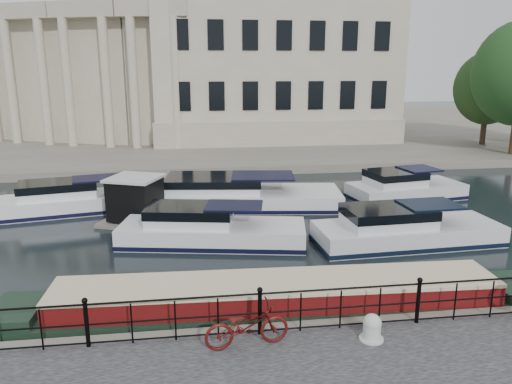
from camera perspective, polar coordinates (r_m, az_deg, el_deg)
ground_plane at (r=14.75m, az=-0.87°, el=-13.38°), size 160.00×160.00×0.00m
far_bank at (r=52.41m, az=-6.18°, el=7.00°), size 120.00×42.00×0.55m
railing at (r=12.22m, az=0.44°, el=-13.24°), size 24.14×0.14×1.22m
civic_building at (r=47.68m, az=-7.46°, el=14.40°), size 53.55×31.84×16.85m
bicycle at (r=11.81m, az=-1.06°, el=-15.03°), size 2.05×0.94×1.04m
mooring_bollard at (r=12.46m, az=13.11°, el=-14.88°), size 0.58×0.58×0.65m
narrowboat at (r=14.07m, az=2.45°, el=-13.16°), size 15.15×2.58×1.55m
harbour_hut at (r=22.75m, az=-13.58°, el=-1.14°), size 3.55×3.29×2.18m
cabin_cruisers at (r=23.18m, az=0.06°, el=-1.95°), size 23.82×10.00×1.99m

